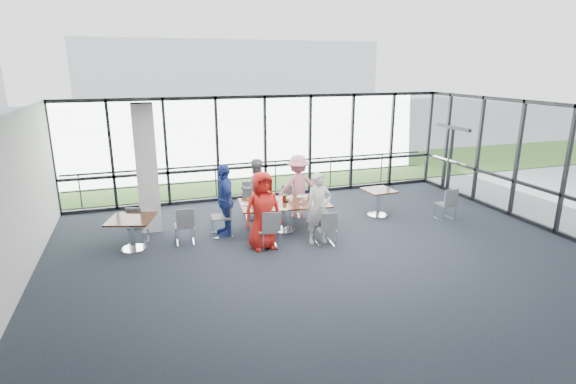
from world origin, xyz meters
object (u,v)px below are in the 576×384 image
object	(u,v)px
diner_far_left	(256,190)
chair_main_nl	(268,230)
chair_main_nr	(325,228)
chair_main_fl	(254,201)
diner_near_left	(263,211)
diner_near_right	(319,208)
structural_column	(147,169)
chair_main_end	(221,217)
main_table	(284,206)
side_table_right	(379,194)
chair_spare_la	(184,226)
diner_far_right	(298,187)
diner_end	(225,200)
side_table_left	(131,223)
chair_main_fr	(292,202)
chair_spare_r	(446,204)
chair_spare_lb	(138,227)

from	to	relation	value
diner_far_left	chair_main_nl	bearing A→B (deg)	81.96
chair_main_nr	chair_main_fl	bearing A→B (deg)	121.09
diner_near_left	diner_near_right	world-z (taller)	diner_near_left
structural_column	chair_main_end	xyz separation A→B (m)	(1.63, -1.00, -1.12)
chair_main_end	diner_near_left	bearing A→B (deg)	37.15
chair_main_fl	main_table	bearing A→B (deg)	123.64
structural_column	chair_main_fl	bearing A→B (deg)	0.87
side_table_right	diner_near_right	xyz separation A→B (m)	(-2.33, -1.32, 0.23)
chair_main_nl	chair_spare_la	world-z (taller)	chair_main_nl
diner_far_right	side_table_right	bearing A→B (deg)	167.22
diner_near_right	diner_far_left	xyz separation A→B (m)	(-0.99, 2.06, -0.00)
chair_main_end	diner_end	bearing A→B (deg)	107.84
chair_main_nl	chair_main_end	size ratio (longest dim) A/B	0.94
diner_near_left	diner_end	distance (m)	1.29
side_table_right	chair_spare_la	size ratio (longest dim) A/B	0.93
side_table_left	chair_spare_la	bearing A→B (deg)	0.48
chair_main_fl	chair_main_fr	world-z (taller)	chair_main_fl
diner_end	chair_main_fl	xyz separation A→B (m)	(0.98, 1.00, -0.42)
side_table_left	main_table	bearing A→B (deg)	1.21
main_table	diner_near_left	world-z (taller)	diner_near_left
diner_end	chair_spare_r	xyz separation A→B (m)	(5.89, -0.77, -0.46)
diner_near_left	chair_spare_r	xyz separation A→B (m)	(5.23, 0.34, -0.46)
chair_main_end	main_table	bearing A→B (deg)	86.27
main_table	diner_end	distance (m)	1.50
diner_end	chair_main_fr	xyz separation A→B (m)	(2.02, 0.81, -0.49)
structural_column	chair_spare_la	size ratio (longest dim) A/B	3.64
diner_near_right	chair_main_fl	world-z (taller)	diner_near_right
diner_end	diner_far_right	bearing A→B (deg)	106.75
structural_column	side_table_left	distance (m)	1.62
chair_main_nl	chair_main_fr	bearing A→B (deg)	66.76
diner_far_left	chair_main_fr	bearing A→B (deg)	175.61
chair_main_fl	chair_spare_lb	world-z (taller)	chair_main_fl
structural_column	diner_end	size ratio (longest dim) A/B	1.78
side_table_left	chair_main_fl	world-z (taller)	chair_main_fl
chair_main_nl	chair_main_nr	distance (m)	1.35
diner_far_left	diner_end	size ratio (longest dim) A/B	0.94
side_table_right	chair_main_fl	xyz separation A→B (m)	(-3.34, 0.88, -0.14)
chair_main_fl	side_table_right	bearing A→B (deg)	176.49
chair_spare_r	chair_spare_lb	bearing A→B (deg)	173.06
diner_far_left	chair_spare_la	distance (m)	2.35
diner_far_left	chair_main_end	bearing A→B (deg)	37.81
side_table_right	diner_far_right	bearing A→B (deg)	165.14
diner_far_left	chair_main_end	xyz separation A→B (m)	(-1.11, -0.90, -0.36)
structural_column	diner_far_left	size ratio (longest dim) A/B	1.90
diner_near_left	chair_main_nr	xyz separation A→B (m)	(1.43, -0.28, -0.49)
side_table_left	chair_main_end	bearing A→B (deg)	6.37
diner_near_right	chair_main_end	world-z (taller)	diner_near_right
side_table_right	diner_far_left	xyz separation A→B (m)	(-3.32, 0.74, 0.23)
diner_far_right	chair_main_fl	xyz separation A→B (m)	(-1.17, 0.31, -0.39)
diner_near_left	chair_main_end	xyz separation A→B (m)	(-0.76, 1.08, -0.42)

